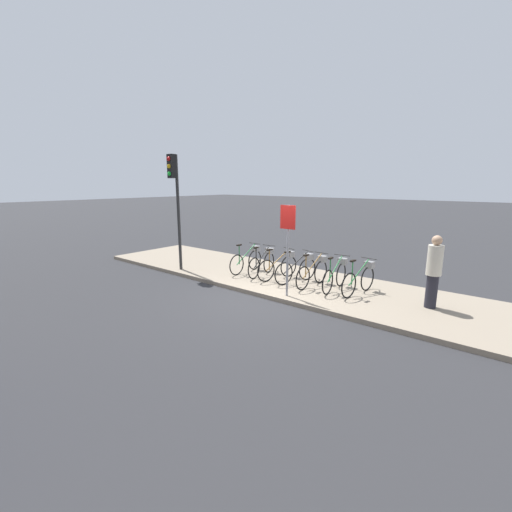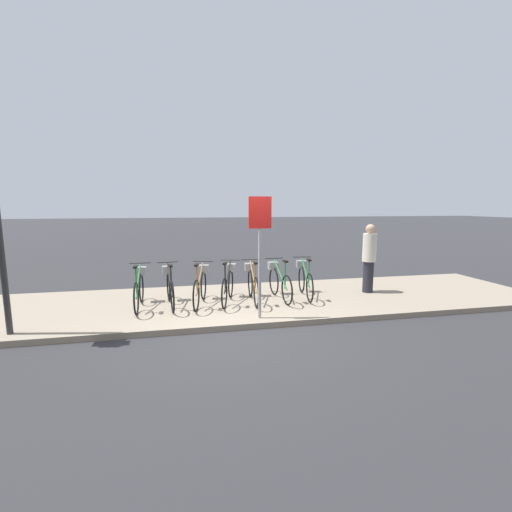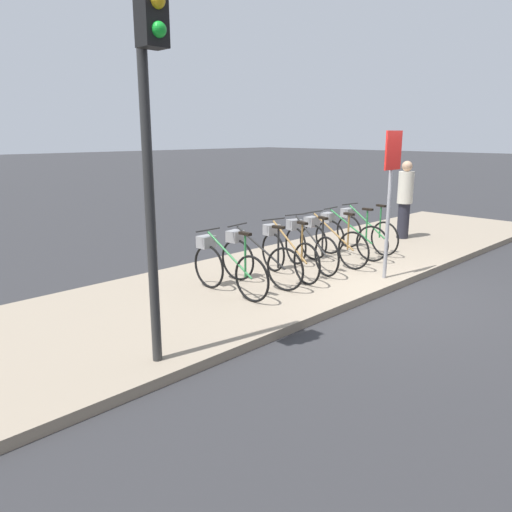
{
  "view_description": "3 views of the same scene",
  "coord_description": "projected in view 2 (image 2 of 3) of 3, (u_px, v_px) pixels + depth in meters",
  "views": [
    {
      "loc": [
        5.31,
        -6.9,
        3.03
      ],
      "look_at": [
        -0.71,
        0.52,
        0.99
      ],
      "focal_mm": 24.0,
      "sensor_mm": 36.0,
      "label": 1
    },
    {
      "loc": [
        -0.87,
        -6.06,
        2.33
      ],
      "look_at": [
        0.53,
        0.7,
        1.3
      ],
      "focal_mm": 24.0,
      "sensor_mm": 36.0,
      "label": 2
    },
    {
      "loc": [
        -6.59,
        -3.83,
        2.45
      ],
      "look_at": [
        -1.33,
        1.46,
        0.61
      ],
      "focal_mm": 35.0,
      "sensor_mm": 36.0,
      "label": 3
    }
  ],
  "objects": [
    {
      "name": "pedestrian",
      "position": [
        369.0,
        257.0,
        8.65
      ],
      "size": [
        0.34,
        0.34,
        1.74
      ],
      "color": "#23232D",
      "rests_on": "sidewalk"
    },
    {
      "name": "sidewalk",
      "position": [
        226.0,
        303.0,
        8.0
      ],
      "size": [
        15.49,
        3.34,
        0.12
      ],
      "color": "gray",
      "rests_on": "ground_plane"
    },
    {
      "name": "parked_bicycle_6",
      "position": [
        305.0,
        279.0,
        8.32
      ],
      "size": [
        0.46,
        1.6,
        0.99
      ],
      "color": "black",
      "rests_on": "sidewalk"
    },
    {
      "name": "parked_bicycle_2",
      "position": [
        201.0,
        285.0,
        7.66
      ],
      "size": [
        0.51,
        1.58,
        0.99
      ],
      "color": "black",
      "rests_on": "sidewalk"
    },
    {
      "name": "sign_post",
      "position": [
        260.0,
        237.0,
        6.51
      ],
      "size": [
        0.44,
        0.07,
        2.37
      ],
      "color": "#99999E",
      "rests_on": "sidewalk"
    },
    {
      "name": "parked_bicycle_0",
      "position": [
        139.0,
        288.0,
        7.42
      ],
      "size": [
        0.46,
        1.61,
        0.99
      ],
      "color": "black",
      "rests_on": "sidewalk"
    },
    {
      "name": "parked_bicycle_5",
      "position": [
        279.0,
        280.0,
        8.12
      ],
      "size": [
        0.46,
        1.61,
        0.99
      ],
      "color": "black",
      "rests_on": "sidewalk"
    },
    {
      "name": "parked_bicycle_1",
      "position": [
        170.0,
        286.0,
        7.55
      ],
      "size": [
        0.46,
        1.6,
        0.99
      ],
      "color": "black",
      "rests_on": "sidewalk"
    },
    {
      "name": "ground_plane",
      "position": [
        236.0,
        331.0,
        6.38
      ],
      "size": [
        120.0,
        120.0,
        0.0
      ],
      "primitive_type": "plane",
      "color": "#2D2D30"
    },
    {
      "name": "parked_bicycle_3",
      "position": [
        228.0,
        283.0,
        7.84
      ],
      "size": [
        0.59,
        1.56,
        0.99
      ],
      "color": "black",
      "rests_on": "sidewalk"
    },
    {
      "name": "parked_bicycle_4",
      "position": [
        252.0,
        282.0,
        7.91
      ],
      "size": [
        0.46,
        1.61,
        0.99
      ],
      "color": "black",
      "rests_on": "sidewalk"
    }
  ]
}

